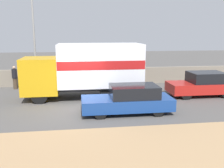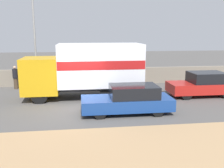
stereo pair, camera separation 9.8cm
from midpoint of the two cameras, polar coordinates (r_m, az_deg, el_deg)
The scene contains 8 objects.
ground_plane at distance 13.46m, azimuth -6.51°, elevation -5.80°, with size 80.00×80.00×0.00m, color #514F4C.
dirt_shoulder_foreground at distance 8.19m, azimuth -5.79°, elevation -17.74°, with size 60.00×5.73×0.04m.
stone_wall_backdrop at distance 19.63m, azimuth -6.89°, elevation 1.68°, with size 60.00×0.35×1.27m.
street_lamp at distance 18.77m, azimuth -17.15°, elevation 10.67°, with size 0.56×0.28×6.61m.
box_truck at distance 15.47m, azimuth -5.20°, elevation 3.71°, with size 7.21×2.61×3.36m.
car_hatchback at distance 12.69m, azimuth 4.08°, elevation -3.54°, with size 4.57×1.75×1.43m.
car_sedan_second at distance 17.05m, azimuth 20.23°, elevation -0.07°, with size 4.22×1.78×1.54m.
pedestrian at distance 19.25m, azimuth -21.09°, elevation 1.49°, with size 0.37×0.37×1.68m.
Camera 2 is at (-0.08, -12.85, 4.05)m, focal length 40.00 mm.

